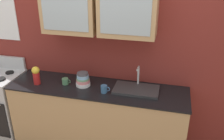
% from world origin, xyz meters
% --- Properties ---
extents(back_wall_unit, '(4.15, 0.43, 2.54)m').
position_xyz_m(back_wall_unit, '(-0.01, 0.30, 1.43)').
color(back_wall_unit, maroon).
rests_on(back_wall_unit, ground_plane).
extents(counter, '(2.23, 0.60, 0.89)m').
position_xyz_m(counter, '(0.00, 0.00, 0.45)').
color(counter, tan).
rests_on(counter, ground_plane).
extents(stove_range, '(0.60, 0.61, 1.07)m').
position_xyz_m(stove_range, '(-1.44, -0.00, 0.45)').
color(stove_range, silver).
rests_on(stove_range, ground_plane).
extents(sink_faucet, '(0.54, 0.32, 0.28)m').
position_xyz_m(sink_faucet, '(0.48, 0.04, 0.91)').
color(sink_faucet, '#2D2D30').
rests_on(sink_faucet, counter).
extents(bowl_stack, '(0.18, 0.18, 0.18)m').
position_xyz_m(bowl_stack, '(-0.18, 0.01, 0.97)').
color(bowl_stack, white).
rests_on(bowl_stack, counter).
extents(vase, '(0.10, 0.10, 0.24)m').
position_xyz_m(vase, '(-0.77, -0.09, 1.02)').
color(vase, '#B21E1E').
rests_on(vase, counter).
extents(cup_near_sink, '(0.11, 0.08, 0.09)m').
position_xyz_m(cup_near_sink, '(0.12, -0.10, 0.94)').
color(cup_near_sink, '#38608C').
rests_on(cup_near_sink, counter).
extents(cup_near_bowls, '(0.11, 0.08, 0.08)m').
position_xyz_m(cup_near_bowls, '(-0.41, -0.01, 0.93)').
color(cup_near_bowls, '#4C7F59').
rests_on(cup_near_bowls, counter).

